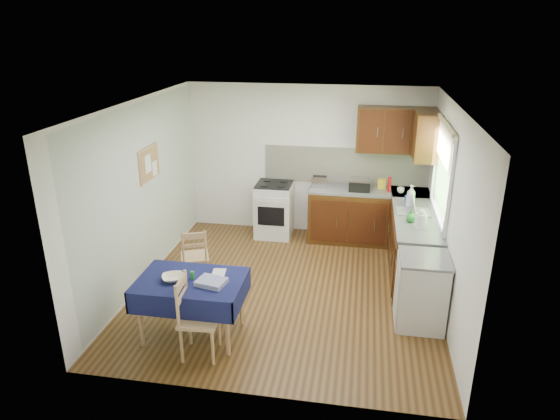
% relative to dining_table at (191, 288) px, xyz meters
% --- Properties ---
extents(floor, '(4.20, 4.20, 0.00)m').
position_rel_dining_table_xyz_m(floor, '(0.90, 1.23, -0.62)').
color(floor, '#452912').
rests_on(floor, ground).
extents(ceiling, '(4.00, 4.20, 0.02)m').
position_rel_dining_table_xyz_m(ceiling, '(0.90, 1.23, 1.88)').
color(ceiling, silver).
rests_on(ceiling, wall_back).
extents(wall_back, '(4.00, 0.02, 2.50)m').
position_rel_dining_table_xyz_m(wall_back, '(0.90, 3.33, 0.63)').
color(wall_back, white).
rests_on(wall_back, ground).
extents(wall_front, '(4.00, 0.02, 2.50)m').
position_rel_dining_table_xyz_m(wall_front, '(0.90, -0.87, 0.63)').
color(wall_front, white).
rests_on(wall_front, ground).
extents(wall_left, '(0.02, 4.20, 2.50)m').
position_rel_dining_table_xyz_m(wall_left, '(-1.10, 1.23, 0.63)').
color(wall_left, silver).
rests_on(wall_left, ground).
extents(wall_right, '(0.02, 4.20, 2.50)m').
position_rel_dining_table_xyz_m(wall_right, '(2.90, 1.23, 0.63)').
color(wall_right, white).
rests_on(wall_right, ground).
extents(base_cabinets, '(1.90, 2.30, 0.86)m').
position_rel_dining_table_xyz_m(base_cabinets, '(2.26, 2.48, -0.19)').
color(base_cabinets, '#321808').
rests_on(base_cabinets, ground).
extents(worktop_back, '(1.90, 0.60, 0.04)m').
position_rel_dining_table_xyz_m(worktop_back, '(1.95, 3.03, 0.26)').
color(worktop_back, slate).
rests_on(worktop_back, base_cabinets).
extents(worktop_right, '(0.60, 1.70, 0.04)m').
position_rel_dining_table_xyz_m(worktop_right, '(2.60, 1.88, 0.26)').
color(worktop_right, slate).
rests_on(worktop_right, base_cabinets).
extents(worktop_corner, '(0.60, 0.60, 0.04)m').
position_rel_dining_table_xyz_m(worktop_corner, '(2.60, 3.03, 0.26)').
color(worktop_corner, slate).
rests_on(worktop_corner, base_cabinets).
extents(splashback, '(2.70, 0.02, 0.60)m').
position_rel_dining_table_xyz_m(splashback, '(1.55, 3.31, 0.58)').
color(splashback, white).
rests_on(splashback, wall_back).
extents(upper_cabinets, '(1.20, 0.85, 0.70)m').
position_rel_dining_table_xyz_m(upper_cabinets, '(2.43, 3.03, 1.23)').
color(upper_cabinets, '#321808').
rests_on(upper_cabinets, wall_back).
extents(stove, '(0.60, 0.61, 0.92)m').
position_rel_dining_table_xyz_m(stove, '(0.40, 3.03, -0.16)').
color(stove, silver).
rests_on(stove, ground).
extents(window, '(0.04, 1.48, 1.26)m').
position_rel_dining_table_xyz_m(window, '(2.87, 1.93, 1.03)').
color(window, '#2D4E20').
rests_on(window, wall_right).
extents(fridge, '(0.58, 0.60, 0.89)m').
position_rel_dining_table_xyz_m(fridge, '(2.60, 0.68, -0.18)').
color(fridge, silver).
rests_on(fridge, ground).
extents(corkboard, '(0.04, 0.62, 0.47)m').
position_rel_dining_table_xyz_m(corkboard, '(-1.07, 1.53, 0.98)').
color(corkboard, tan).
rests_on(corkboard, wall_left).
extents(dining_table, '(1.20, 0.81, 0.72)m').
position_rel_dining_table_xyz_m(dining_table, '(0.00, 0.00, 0.00)').
color(dining_table, '#0F133D').
rests_on(dining_table, ground).
extents(chair_far, '(0.48, 0.48, 0.84)m').
position_rel_dining_table_xyz_m(chair_far, '(-0.36, 1.16, -0.18)').
color(chair_far, tan).
rests_on(chair_far, ground).
extents(chair_near, '(0.44, 0.44, 0.94)m').
position_rel_dining_table_xyz_m(chair_near, '(0.16, -0.34, -0.12)').
color(chair_near, tan).
rests_on(chair_near, ground).
extents(toaster, '(0.26, 0.16, 0.20)m').
position_rel_dining_table_xyz_m(toaster, '(1.15, 3.03, 0.37)').
color(toaster, '#B3B3B8').
rests_on(toaster, worktop_back).
extents(sandwich_press, '(0.33, 0.29, 0.19)m').
position_rel_dining_table_xyz_m(sandwich_press, '(1.80, 2.97, 0.38)').
color(sandwich_press, black).
rests_on(sandwich_press, worktop_back).
extents(sauce_bottle, '(0.05, 0.05, 0.24)m').
position_rel_dining_table_xyz_m(sauce_bottle, '(2.26, 2.97, 0.40)').
color(sauce_bottle, red).
rests_on(sauce_bottle, worktop_back).
extents(yellow_packet, '(0.12, 0.09, 0.16)m').
position_rel_dining_table_xyz_m(yellow_packet, '(2.15, 3.11, 0.36)').
color(yellow_packet, yellow).
rests_on(yellow_packet, worktop_back).
extents(dish_rack, '(0.46, 0.35, 0.22)m').
position_rel_dining_table_xyz_m(dish_rack, '(2.57, 2.09, 0.31)').
color(dish_rack, gray).
rests_on(dish_rack, worktop_right).
extents(kettle, '(0.15, 0.15, 0.26)m').
position_rel_dining_table_xyz_m(kettle, '(2.62, 1.55, 0.40)').
color(kettle, silver).
rests_on(kettle, worktop_right).
extents(cup, '(0.13, 0.13, 0.09)m').
position_rel_dining_table_xyz_m(cup, '(2.44, 2.94, 0.33)').
color(cup, white).
rests_on(cup, worktop_back).
extents(soap_bottle_a, '(0.18, 0.18, 0.33)m').
position_rel_dining_table_xyz_m(soap_bottle_a, '(2.54, 2.31, 0.45)').
color(soap_bottle_a, silver).
rests_on(soap_bottle_a, worktop_right).
extents(soap_bottle_b, '(0.09, 0.09, 0.17)m').
position_rel_dining_table_xyz_m(soap_bottle_b, '(2.52, 2.48, 0.37)').
color(soap_bottle_b, '#1C4EA4').
rests_on(soap_bottle_b, worktop_right).
extents(soap_bottle_c, '(0.16, 0.16, 0.17)m').
position_rel_dining_table_xyz_m(soap_bottle_c, '(2.51, 1.72, 0.37)').
color(soap_bottle_c, '#227D2B').
rests_on(soap_bottle_c, worktop_right).
extents(plate_bowl, '(0.32, 0.32, 0.06)m').
position_rel_dining_table_xyz_m(plate_bowl, '(-0.19, -0.05, 0.13)').
color(plate_bowl, '#F8F0CB').
rests_on(plate_bowl, dining_table).
extents(book, '(0.17, 0.22, 0.02)m').
position_rel_dining_table_xyz_m(book, '(0.20, 0.18, 0.11)').
color(book, white).
rests_on(book, dining_table).
extents(spice_jar, '(0.04, 0.04, 0.09)m').
position_rel_dining_table_xyz_m(spice_jar, '(0.02, 0.02, 0.15)').
color(spice_jar, '#23802B').
rests_on(spice_jar, dining_table).
extents(tea_towel, '(0.35, 0.30, 0.05)m').
position_rel_dining_table_xyz_m(tea_towel, '(0.27, -0.06, 0.13)').
color(tea_towel, navy).
rests_on(tea_towel, dining_table).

